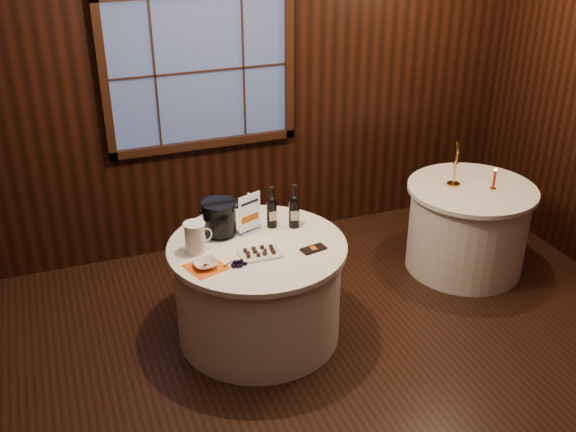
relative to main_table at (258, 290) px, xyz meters
name	(u,v)px	position (x,y,z in m)	size (l,w,h in m)	color
ground	(309,422)	(0.00, -1.00, -0.39)	(6.00, 6.00, 0.00)	black
back_wall	(200,83)	(0.00, 1.48, 1.16)	(6.00, 0.10, 3.00)	black
main_table	(258,290)	(0.00, 0.00, 0.00)	(1.28, 1.28, 0.77)	white
side_table	(467,227)	(2.00, 0.30, 0.00)	(1.08, 1.08, 0.77)	white
sign_stand	(249,219)	(0.00, 0.19, 0.49)	(0.19, 0.15, 0.32)	silver
port_bottle_left	(272,210)	(0.19, 0.22, 0.52)	(0.08, 0.08, 0.32)	black
port_bottle_right	(294,209)	(0.34, 0.16, 0.53)	(0.08, 0.09, 0.34)	black
ice_bucket	(220,218)	(-0.20, 0.23, 0.52)	(0.26, 0.26, 0.26)	black
chocolate_plate	(260,253)	(-0.03, -0.15, 0.40)	(0.29, 0.20, 0.04)	white
chocolate_box	(313,249)	(0.34, -0.21, 0.39)	(0.18, 0.09, 0.01)	black
grape_bunch	(238,263)	(-0.21, -0.23, 0.40)	(0.17, 0.08, 0.04)	black
glass_pitcher	(195,237)	(-0.43, 0.06, 0.49)	(0.20, 0.15, 0.22)	white
orange_napkin	(206,267)	(-0.42, -0.18, 0.38)	(0.23, 0.23, 0.00)	#EF5A14
cracker_bowl	(206,264)	(-0.42, -0.18, 0.41)	(0.16, 0.16, 0.04)	white
brass_candlestick	(455,170)	(1.87, 0.39, 0.52)	(0.11, 0.11, 0.39)	gold
red_candle	(494,181)	(2.13, 0.20, 0.46)	(0.05, 0.05, 0.19)	gold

